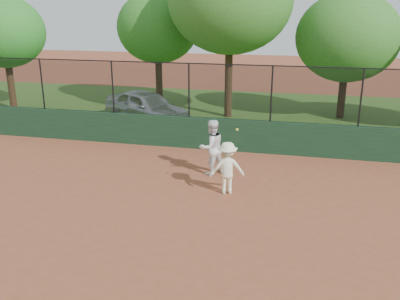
% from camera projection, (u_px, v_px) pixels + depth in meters
% --- Properties ---
extents(ground, '(80.00, 80.00, 0.00)m').
position_uv_depth(ground, '(150.00, 219.00, 11.31)').
color(ground, brown).
rests_on(ground, ground).
extents(back_wall, '(26.00, 0.20, 1.20)m').
position_uv_depth(back_wall, '(202.00, 133.00, 16.68)').
color(back_wall, '#1A3921').
rests_on(back_wall, ground).
extents(grass_strip, '(36.00, 12.00, 0.01)m').
position_uv_depth(grass_strip, '(229.00, 113.00, 22.42)').
color(grass_strip, '#30581B').
rests_on(grass_strip, ground).
extents(parked_car, '(4.69, 3.65, 1.49)m').
position_uv_depth(parked_car, '(146.00, 107.00, 20.34)').
color(parked_car, '#B0B6BA').
rests_on(parked_car, ground).
extents(player_second, '(1.09, 1.08, 1.77)m').
position_uv_depth(player_second, '(212.00, 147.00, 14.08)').
color(player_second, white).
rests_on(player_second, ground).
extents(player_main, '(1.10, 0.82, 2.03)m').
position_uv_depth(player_main, '(227.00, 168.00, 12.64)').
color(player_main, white).
rests_on(player_main, ground).
extents(fence_assembly, '(26.00, 0.06, 2.00)m').
position_uv_depth(fence_assembly, '(201.00, 90.00, 16.18)').
color(fence_assembly, black).
rests_on(fence_assembly, back_wall).
extents(tree_0, '(4.08, 3.71, 5.67)m').
position_uv_depth(tree_0, '(4.00, 32.00, 22.02)').
color(tree_0, '#4E301B').
rests_on(tree_0, ground).
extents(tree_1, '(4.30, 3.90, 5.92)m').
position_uv_depth(tree_1, '(158.00, 28.00, 23.18)').
color(tree_1, '#442E17').
rests_on(tree_1, ground).
extents(tree_2, '(5.70, 5.18, 7.88)m').
position_uv_depth(tree_2, '(230.00, 0.00, 20.05)').
color(tree_2, '#402A16').
rests_on(tree_2, ground).
extents(tree_3, '(4.71, 4.28, 5.80)m').
position_uv_depth(tree_3, '(348.00, 38.00, 20.31)').
color(tree_3, '#392313').
rests_on(tree_3, ground).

